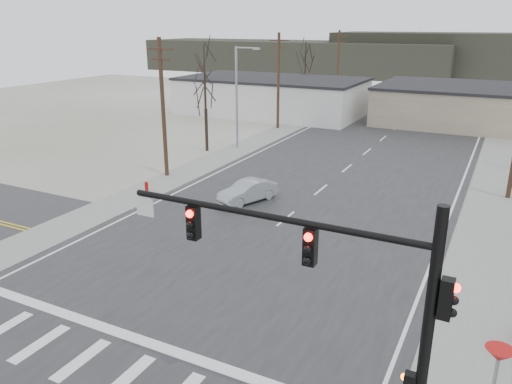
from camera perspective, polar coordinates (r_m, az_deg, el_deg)
ground at (r=22.87m, az=-4.81°, el=-9.82°), size 140.00×140.00×0.00m
main_road at (r=35.45m, az=7.96°, el=0.69°), size 18.00×110.00×0.05m
cross_road at (r=22.86m, az=-4.81°, el=-9.77°), size 90.00×10.00×0.04m
sidewalk_left at (r=44.06m, az=-2.96°, el=4.44°), size 3.00×90.00×0.06m
sidewalk_right at (r=38.55m, az=25.55°, el=0.48°), size 3.00×90.00×0.06m
traffic_signal_mast at (r=12.78m, az=10.73°, el=-10.85°), size 8.95×0.43×7.20m
fire_hydrant at (r=34.24m, az=-12.40°, el=0.52°), size 0.24×0.24×0.87m
yield_sign at (r=16.14m, az=25.99°, el=-16.65°), size 0.80×0.80×2.35m
building_left_far at (r=63.54m, az=1.82°, el=10.93°), size 22.30×12.30×4.50m
building_right_far at (r=61.61m, az=26.29°, el=8.69°), size 26.30×14.30×4.30m
upole_left_b at (r=36.97m, az=-10.59°, el=9.60°), size 2.20×0.30×10.00m
upole_left_c at (r=54.09m, az=2.57°, el=12.71°), size 2.20×0.30×10.00m
upole_left_d at (r=72.70m, az=9.33°, el=14.04°), size 2.20×0.30×10.00m
streetlight_main at (r=44.92m, az=-2.01°, el=11.30°), size 2.40×0.25×9.00m
tree_left_near at (r=44.31m, az=-5.83°, el=11.30°), size 3.30×3.30×7.35m
tree_left_far at (r=67.82m, az=5.67°, el=14.77°), size 3.96×3.96×8.82m
tree_left_mid at (r=60.77m, az=-5.93°, el=14.30°), size 3.96×3.96×8.82m
hill_left at (r=118.42m, az=4.32°, el=15.13°), size 70.00×18.00×7.00m
sedan_crossing at (r=31.81m, az=-0.97°, el=0.08°), size 2.87×4.35×1.35m
car_far_a at (r=64.83m, az=19.52°, el=8.68°), size 3.75×5.15×1.39m
car_far_b at (r=78.61m, az=17.07°, el=10.47°), size 2.48×3.88×1.23m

